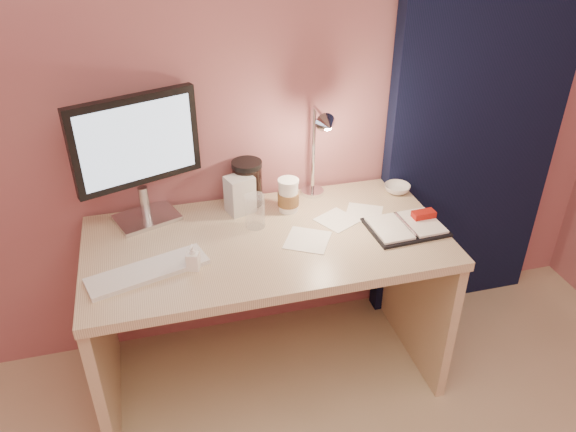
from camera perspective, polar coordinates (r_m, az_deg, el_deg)
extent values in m
plane|color=#AD6465|center=(2.29, -4.57, 13.75)|extent=(3.50, 0.00, 3.50)
cube|color=black|center=(2.67, 19.05, 11.36)|extent=(0.85, 0.08, 2.20)
cube|color=beige|center=(2.19, -2.15, -2.71)|extent=(1.40, 0.70, 0.04)
cube|color=beige|center=(2.41, -18.33, -12.14)|extent=(0.04, 0.66, 0.69)
cube|color=beige|center=(2.61, 12.81, -7.13)|extent=(0.04, 0.66, 0.69)
cube|color=beige|center=(2.64, -3.63, -4.39)|extent=(1.32, 0.03, 0.55)
cube|color=silver|center=(2.37, -14.14, -0.16)|extent=(0.29, 0.25, 0.02)
cylinder|color=silver|center=(2.33, -14.37, 1.39)|extent=(0.04, 0.04, 0.13)
cube|color=black|center=(2.21, -15.29, 7.45)|extent=(0.48, 0.20, 0.35)
cube|color=#A7C6E3|center=(2.18, -15.56, 7.09)|extent=(0.42, 0.15, 0.30)
cube|color=white|center=(2.06, -14.04, -5.45)|extent=(0.44, 0.24, 0.02)
cube|color=black|center=(2.29, 11.85, -1.13)|extent=(0.31, 0.24, 0.01)
cube|color=white|center=(2.25, 10.26, -1.22)|extent=(0.14, 0.20, 0.01)
cube|color=white|center=(2.31, 13.46, -0.62)|extent=(0.14, 0.20, 0.01)
cube|color=#B00F14|center=(2.34, 13.61, 0.17)|extent=(0.09, 0.05, 0.03)
cube|color=white|center=(2.30, 5.02, -0.41)|extent=(0.19, 0.19, 0.00)
cube|color=white|center=(2.36, 7.72, 0.29)|extent=(0.20, 0.20, 0.00)
cube|color=white|center=(2.17, 2.01, -2.46)|extent=(0.22, 0.22, 0.00)
cylinder|color=white|center=(2.33, 0.03, 2.00)|extent=(0.08, 0.08, 0.13)
cylinder|color=brown|center=(2.34, 0.03, 1.78)|extent=(0.09, 0.09, 0.06)
cylinder|color=white|center=(2.30, 0.03, 3.57)|extent=(0.09, 0.09, 0.01)
cylinder|color=white|center=(2.23, -3.37, 0.50)|extent=(0.08, 0.08, 0.14)
imported|color=silver|center=(2.54, 11.03, 2.75)|extent=(0.15, 0.15, 0.04)
imported|color=white|center=(2.02, -9.64, -4.13)|extent=(0.06, 0.06, 0.10)
cylinder|color=black|center=(2.38, -4.13, 3.16)|extent=(0.12, 0.12, 0.18)
cube|color=silver|center=(2.32, -4.91, 2.19)|extent=(0.13, 0.12, 0.16)
cylinder|color=silver|center=(2.49, 2.49, 2.50)|extent=(0.10, 0.10, 0.02)
cylinder|color=silver|center=(2.40, 2.60, 6.65)|extent=(0.02, 0.02, 0.38)
cone|color=silver|center=(2.17, 4.14, 9.15)|extent=(0.08, 0.07, 0.08)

